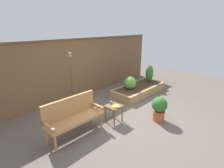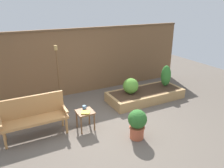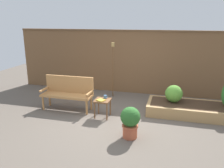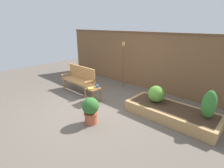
{
  "view_description": "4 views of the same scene",
  "coord_description": "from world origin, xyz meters",
  "px_view_note": "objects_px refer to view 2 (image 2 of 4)",
  "views": [
    {
      "loc": [
        -3.66,
        -2.67,
        2.54
      ],
      "look_at": [
        0.37,
        1.1,
        0.74
      ],
      "focal_mm": 28.28,
      "sensor_mm": 36.0,
      "label": 1
    },
    {
      "loc": [
        -1.99,
        -4.17,
        2.94
      ],
      "look_at": [
        0.61,
        0.85,
        0.82
      ],
      "focal_mm": 35.51,
      "sensor_mm": 36.0,
      "label": 2
    },
    {
      "loc": [
        1.29,
        -5.05,
        2.5
      ],
      "look_at": [
        -0.15,
        0.3,
        0.92
      ],
      "focal_mm": 36.76,
      "sensor_mm": 36.0,
      "label": 3
    },
    {
      "loc": [
        3.49,
        -3.04,
        2.42
      ],
      "look_at": [
        0.24,
        0.5,
        0.72
      ],
      "focal_mm": 27.31,
      "sensor_mm": 36.0,
      "label": 4
    }
  ],
  "objects_px": {
    "potted_boxwood": "(137,123)",
    "cup_on_table": "(84,107)",
    "book_on_table": "(86,112)",
    "garden_bench": "(34,114)",
    "shrub_far_corner": "(166,76)",
    "shrub_near_bench": "(131,86)",
    "tiki_torch": "(57,65)",
    "side_table": "(85,114)"
  },
  "relations": [
    {
      "from": "shrub_near_bench",
      "to": "tiki_torch",
      "type": "relative_size",
      "value": 0.26
    },
    {
      "from": "shrub_near_bench",
      "to": "shrub_far_corner",
      "type": "xyz_separation_m",
      "value": [
        1.35,
        0.0,
        0.11
      ]
    },
    {
      "from": "garden_bench",
      "to": "shrub_far_corner",
      "type": "xyz_separation_m",
      "value": [
        4.25,
        0.51,
        0.11
      ]
    },
    {
      "from": "garden_bench",
      "to": "book_on_table",
      "type": "distance_m",
      "value": 1.17
    },
    {
      "from": "side_table",
      "to": "shrub_near_bench",
      "type": "height_order",
      "value": "shrub_near_bench"
    },
    {
      "from": "cup_on_table",
      "to": "shrub_far_corner",
      "type": "height_order",
      "value": "shrub_far_corner"
    },
    {
      "from": "side_table",
      "to": "shrub_far_corner",
      "type": "bearing_deg",
      "value": 14.6
    },
    {
      "from": "potted_boxwood",
      "to": "tiki_torch",
      "type": "relative_size",
      "value": 0.39
    },
    {
      "from": "potted_boxwood",
      "to": "shrub_near_bench",
      "type": "bearing_deg",
      "value": 62.6
    },
    {
      "from": "book_on_table",
      "to": "shrub_near_bench",
      "type": "height_order",
      "value": "shrub_near_bench"
    },
    {
      "from": "cup_on_table",
      "to": "tiki_torch",
      "type": "height_order",
      "value": "tiki_torch"
    },
    {
      "from": "potted_boxwood",
      "to": "shrub_far_corner",
      "type": "bearing_deg",
      "value": 37.41
    },
    {
      "from": "side_table",
      "to": "cup_on_table",
      "type": "xyz_separation_m",
      "value": [
        0.04,
        0.14,
        0.12
      ]
    },
    {
      "from": "book_on_table",
      "to": "potted_boxwood",
      "type": "relative_size",
      "value": 0.27
    },
    {
      "from": "book_on_table",
      "to": "potted_boxwood",
      "type": "xyz_separation_m",
      "value": [
        0.92,
        -0.81,
        -0.1
      ]
    },
    {
      "from": "potted_boxwood",
      "to": "shrub_far_corner",
      "type": "distance_m",
      "value": 2.82
    },
    {
      "from": "shrub_near_bench",
      "to": "cup_on_table",
      "type": "bearing_deg",
      "value": -158.82
    },
    {
      "from": "cup_on_table",
      "to": "tiki_torch",
      "type": "relative_size",
      "value": 0.07
    },
    {
      "from": "side_table",
      "to": "book_on_table",
      "type": "xyz_separation_m",
      "value": [
        -0.02,
        -0.09,
        0.1
      ]
    },
    {
      "from": "side_table",
      "to": "shrub_far_corner",
      "type": "distance_m",
      "value": 3.25
    },
    {
      "from": "shrub_near_bench",
      "to": "potted_boxwood",
      "type": "bearing_deg",
      "value": -117.4
    },
    {
      "from": "cup_on_table",
      "to": "potted_boxwood",
      "type": "bearing_deg",
      "value": -49.96
    },
    {
      "from": "shrub_far_corner",
      "to": "tiki_torch",
      "type": "bearing_deg",
      "value": 165.12
    },
    {
      "from": "cup_on_table",
      "to": "shrub_far_corner",
      "type": "distance_m",
      "value": 3.17
    },
    {
      "from": "garden_bench",
      "to": "book_on_table",
      "type": "relative_size",
      "value": 7.5
    },
    {
      "from": "garden_bench",
      "to": "tiki_torch",
      "type": "bearing_deg",
      "value": 55.55
    },
    {
      "from": "garden_bench",
      "to": "potted_boxwood",
      "type": "relative_size",
      "value": 2.05
    },
    {
      "from": "side_table",
      "to": "garden_bench",
      "type": "bearing_deg",
      "value": 164.52
    },
    {
      "from": "cup_on_table",
      "to": "book_on_table",
      "type": "bearing_deg",
      "value": -103.77
    },
    {
      "from": "book_on_table",
      "to": "potted_boxwood",
      "type": "height_order",
      "value": "potted_boxwood"
    },
    {
      "from": "book_on_table",
      "to": "potted_boxwood",
      "type": "bearing_deg",
      "value": -14.17
    },
    {
      "from": "cup_on_table",
      "to": "shrub_near_bench",
      "type": "xyz_separation_m",
      "value": [
        1.75,
        0.68,
        0.02
      ]
    },
    {
      "from": "shrub_near_bench",
      "to": "shrub_far_corner",
      "type": "height_order",
      "value": "shrub_far_corner"
    },
    {
      "from": "shrub_far_corner",
      "to": "book_on_table",
      "type": "bearing_deg",
      "value": -164.03
    },
    {
      "from": "garden_bench",
      "to": "shrub_far_corner",
      "type": "distance_m",
      "value": 4.29
    },
    {
      "from": "shrub_near_bench",
      "to": "tiki_torch",
      "type": "height_order",
      "value": "tiki_torch"
    },
    {
      "from": "cup_on_table",
      "to": "tiki_torch",
      "type": "xyz_separation_m",
      "value": [
        -0.21,
        1.56,
        0.7
      ]
    },
    {
      "from": "potted_boxwood",
      "to": "cup_on_table",
      "type": "bearing_deg",
      "value": 130.04
    },
    {
      "from": "side_table",
      "to": "tiki_torch",
      "type": "distance_m",
      "value": 1.89
    },
    {
      "from": "book_on_table",
      "to": "shrub_far_corner",
      "type": "relative_size",
      "value": 0.27
    },
    {
      "from": "cup_on_table",
      "to": "book_on_table",
      "type": "height_order",
      "value": "cup_on_table"
    },
    {
      "from": "garden_bench",
      "to": "shrub_near_bench",
      "type": "bearing_deg",
      "value": 9.89
    }
  ]
}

